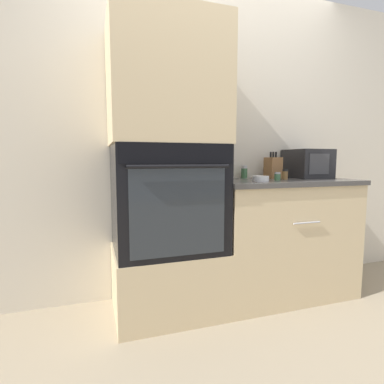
{
  "coord_description": "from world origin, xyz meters",
  "views": [
    {
      "loc": [
        -0.86,
        -1.72,
        1.08
      ],
      "look_at": [
        -0.22,
        0.21,
        0.86
      ],
      "focal_mm": 28.0,
      "sensor_mm": 36.0,
      "label": 1
    }
  ],
  "objects_px": {
    "condiment_jar_near": "(244,172)",
    "condiment_jar_far": "(285,174)",
    "knife_block": "(273,168)",
    "condiment_jar_mid": "(277,176)",
    "bowl": "(261,179)",
    "wall_oven": "(167,198)",
    "microwave": "(307,164)"
  },
  "relations": [
    {
      "from": "condiment_jar_near",
      "to": "condiment_jar_far",
      "type": "distance_m",
      "value": 0.34
    },
    {
      "from": "knife_block",
      "to": "condiment_jar_mid",
      "type": "xyz_separation_m",
      "value": [
        -0.11,
        -0.23,
        -0.06
      ]
    },
    {
      "from": "bowl",
      "to": "knife_block",
      "type": "bearing_deg",
      "value": 45.07
    },
    {
      "from": "knife_block",
      "to": "bowl",
      "type": "xyz_separation_m",
      "value": [
        -0.29,
        -0.3,
        -0.07
      ]
    },
    {
      "from": "wall_oven",
      "to": "knife_block",
      "type": "distance_m",
      "value": 0.98
    },
    {
      "from": "knife_block",
      "to": "microwave",
      "type": "bearing_deg",
      "value": -7.62
    },
    {
      "from": "condiment_jar_near",
      "to": "microwave",
      "type": "bearing_deg",
      "value": -12.96
    },
    {
      "from": "wall_oven",
      "to": "microwave",
      "type": "height_order",
      "value": "wall_oven"
    },
    {
      "from": "microwave",
      "to": "condiment_jar_near",
      "type": "distance_m",
      "value": 0.55
    },
    {
      "from": "wall_oven",
      "to": "condiment_jar_near",
      "type": "height_order",
      "value": "wall_oven"
    },
    {
      "from": "condiment_jar_near",
      "to": "condiment_jar_far",
      "type": "bearing_deg",
      "value": -49.3
    },
    {
      "from": "knife_block",
      "to": "condiment_jar_near",
      "type": "bearing_deg",
      "value": 160.06
    },
    {
      "from": "condiment_jar_mid",
      "to": "knife_block",
      "type": "bearing_deg",
      "value": 64.46
    },
    {
      "from": "microwave",
      "to": "wall_oven",
      "type": "bearing_deg",
      "value": -174.86
    },
    {
      "from": "wall_oven",
      "to": "condiment_jar_far",
      "type": "xyz_separation_m",
      "value": [
        0.94,
        -0.02,
        0.15
      ]
    },
    {
      "from": "knife_block",
      "to": "condiment_jar_far",
      "type": "height_order",
      "value": "knife_block"
    },
    {
      "from": "microwave",
      "to": "condiment_jar_mid",
      "type": "xyz_separation_m",
      "value": [
        -0.42,
        -0.19,
        -0.09
      ]
    },
    {
      "from": "wall_oven",
      "to": "condiment_jar_mid",
      "type": "distance_m",
      "value": 0.85
    },
    {
      "from": "bowl",
      "to": "condiment_jar_mid",
      "type": "bearing_deg",
      "value": 20.12
    },
    {
      "from": "bowl",
      "to": "condiment_jar_near",
      "type": "xyz_separation_m",
      "value": [
        0.07,
        0.38,
        0.03
      ]
    },
    {
      "from": "knife_block",
      "to": "wall_oven",
      "type": "bearing_deg",
      "value": -170.73
    },
    {
      "from": "wall_oven",
      "to": "condiment_jar_far",
      "type": "relative_size",
      "value": 8.71
    },
    {
      "from": "microwave",
      "to": "condiment_jar_far",
      "type": "distance_m",
      "value": 0.35
    },
    {
      "from": "wall_oven",
      "to": "microwave",
      "type": "distance_m",
      "value": 1.28
    },
    {
      "from": "condiment_jar_far",
      "to": "knife_block",
      "type": "bearing_deg",
      "value": 88.52
    },
    {
      "from": "microwave",
      "to": "condiment_jar_far",
      "type": "height_order",
      "value": "microwave"
    },
    {
      "from": "microwave",
      "to": "condiment_jar_mid",
      "type": "distance_m",
      "value": 0.47
    },
    {
      "from": "condiment_jar_mid",
      "to": "condiment_jar_far",
      "type": "height_order",
      "value": "condiment_jar_far"
    },
    {
      "from": "knife_block",
      "to": "condiment_jar_far",
      "type": "relative_size",
      "value": 2.64
    },
    {
      "from": "condiment_jar_far",
      "to": "wall_oven",
      "type": "bearing_deg",
      "value": 178.79
    },
    {
      "from": "wall_oven",
      "to": "condiment_jar_near",
      "type": "relative_size",
      "value": 6.85
    },
    {
      "from": "wall_oven",
      "to": "condiment_jar_near",
      "type": "bearing_deg",
      "value": 18.1
    }
  ]
}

